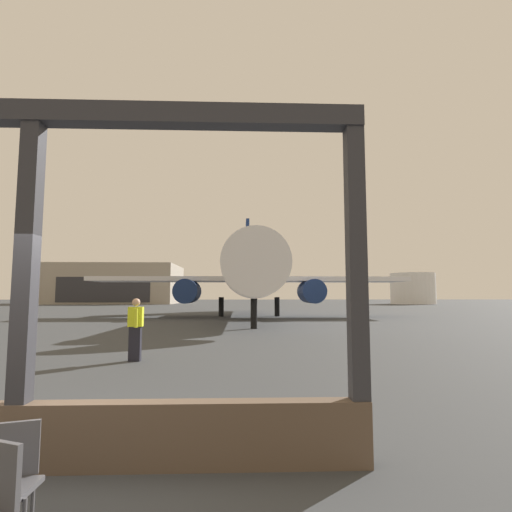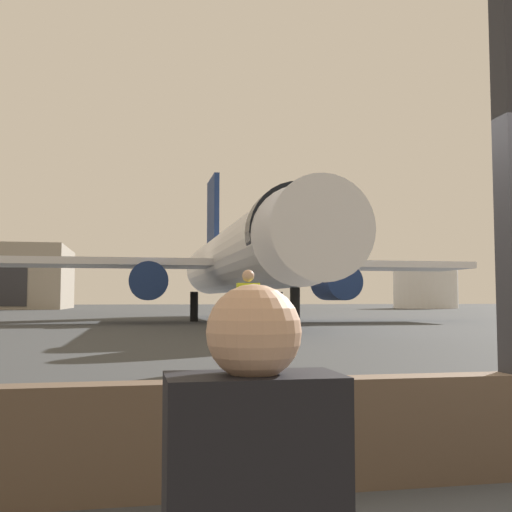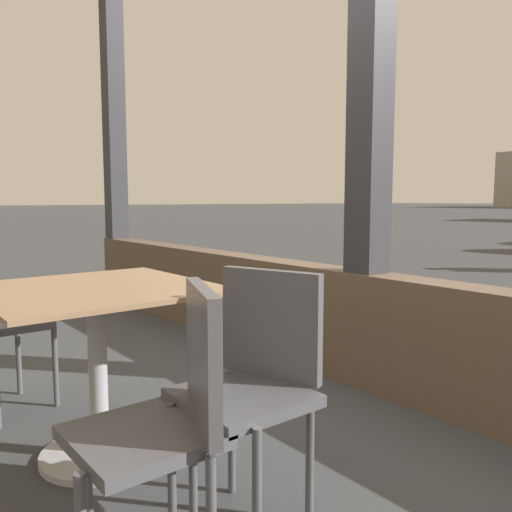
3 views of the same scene
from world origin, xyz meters
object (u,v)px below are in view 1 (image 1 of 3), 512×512
cafe_chair_aisle_left (5,476)px  airplane (250,276)px  ground_crew_worker (135,328)px  fuel_storage_tank (413,289)px  distant_hangar (117,284)px

cafe_chair_aisle_left → airplane: size_ratio=0.03×
ground_crew_worker → fuel_storage_tank: 77.16m
airplane → ground_crew_worker: airplane is taller
airplane → fuel_storage_tank: airplane is taller
airplane → ground_crew_worker: (-3.66, -21.45, -2.49)m
ground_crew_worker → distant_hangar: bearing=107.3°
cafe_chair_aisle_left → distant_hangar: (-24.44, 82.99, 3.47)m
airplane → fuel_storage_tank: 57.02m
ground_crew_worker → fuel_storage_tank: bearing=61.2°
cafe_chair_aisle_left → ground_crew_worker: (-1.27, 8.44, 0.36)m
cafe_chair_aisle_left → airplane: 30.12m
ground_crew_worker → fuel_storage_tank: size_ratio=0.20×
cafe_chair_aisle_left → ground_crew_worker: bearing=98.5°
airplane → fuel_storage_tank: size_ratio=3.40×
ground_crew_worker → airplane: bearing=80.3°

